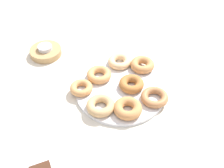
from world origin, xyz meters
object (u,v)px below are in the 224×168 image
donut_plate (121,90)px  donut_0 (131,84)px  donut_5 (128,108)px  donut_6 (154,97)px  candle_holder (46,52)px  tealight (45,48)px  donut_3 (99,75)px  donut_1 (142,65)px  donut_4 (101,106)px  donut_2 (81,88)px  donut_7 (119,61)px

donut_plate → donut_0: (0.00, -0.04, 0.02)m
donut_5 → donut_6: size_ratio=1.01×
donut_6 → candle_holder: (0.34, 0.31, -0.01)m
tealight → donut_plate: bearing=-139.9°
donut_3 → donut_5: donut_5 is taller
donut_0 → donut_1: 0.11m
donut_0 → donut_5: (-0.10, 0.04, 0.00)m
donut_0 → donut_4: bearing=119.8°
donut_2 → donut_3: donut_3 is taller
donut_2 → donut_1: bearing=-76.1°
donut_2 → tealight: tealight is taller
donut_0 → candle_holder: (0.26, 0.26, -0.01)m
tealight → donut_7: bearing=-119.1°
donut_4 → donut_1: bearing=-51.1°
donut_1 → donut_7: donut_1 is taller
donut_0 → donut_4: (-0.07, 0.12, -0.00)m
tealight → donut_5: bearing=-149.3°
donut_plate → candle_holder: (0.27, 0.22, 0.01)m
donut_4 → donut_5: size_ratio=1.01×
donut_0 → tealight: bearing=44.7°
donut_plate → tealight: size_ratio=5.63×
donut_3 → donut_7: same height
donut_4 → tealight: (0.33, 0.14, 0.01)m
donut_6 → candle_holder: 0.46m
donut_2 → donut_0: bearing=-98.5°
donut_2 → donut_7: donut_7 is taller
donut_plate → donut_6: donut_6 is taller
donut_1 → donut_2: donut_1 is taller
donut_6 → donut_1: bearing=-4.5°
donut_0 → donut_2: bearing=81.5°
donut_0 → donut_3: size_ratio=0.97×
donut_1 → donut_6: (-0.16, 0.01, -0.00)m
donut_3 → donut_4: (-0.14, 0.03, 0.00)m
donut_plate → donut_3: (0.07, 0.06, 0.02)m
donut_0 → donut_5: size_ratio=0.94×
donut_plate → donut_5: donut_5 is taller
donut_1 → tealight: size_ratio=1.61×
donut_5 → candle_holder: size_ratio=0.75×
donut_0 → donut_3: 0.12m
tealight → donut_1: bearing=-119.0°
donut_5 → donut_6: 0.10m
donut_0 → donut_4: same height
donut_plate → candle_holder: candle_holder is taller
donut_1 → donut_6: donut_1 is taller
donut_1 → donut_6: size_ratio=0.98×
candle_holder → tealight: 0.02m
donut_0 → donut_4: size_ratio=0.93×
donut_plate → donut_4: donut_4 is taller
donut_0 → donut_7: bearing=3.2°
donut_0 → donut_2: size_ratio=1.11×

